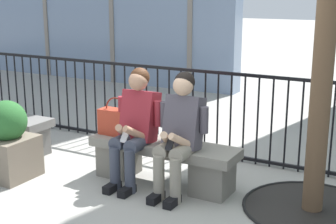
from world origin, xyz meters
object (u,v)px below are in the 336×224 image
at_px(seated_person_with_phone, 135,123).
at_px(seated_person_companion, 180,130).
at_px(stone_bench, 163,159).
at_px(handbag_on_bench, 116,121).
at_px(planter, 8,142).

distance_m(seated_person_with_phone, seated_person_companion, 0.51).
bearing_deg(seated_person_companion, stone_bench, 153.36).
relative_size(stone_bench, handbag_on_bench, 3.85).
relative_size(seated_person_with_phone, planter, 1.43).
distance_m(seated_person_companion, planter, 1.89).
bearing_deg(handbag_on_bench, planter, -146.07).
relative_size(stone_bench, planter, 1.88).
xyz_separation_m(handbag_on_bench, planter, (-0.96, -0.64, -0.21)).
relative_size(seated_person_companion, handbag_on_bench, 2.92).
bearing_deg(seated_person_companion, planter, -163.67).
bearing_deg(stone_bench, planter, -156.95).
height_order(seated_person_with_phone, planter, seated_person_with_phone).
bearing_deg(planter, stone_bench, 23.05).
bearing_deg(planter, seated_person_with_phone, 22.31).
bearing_deg(handbag_on_bench, seated_person_companion, -8.07).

